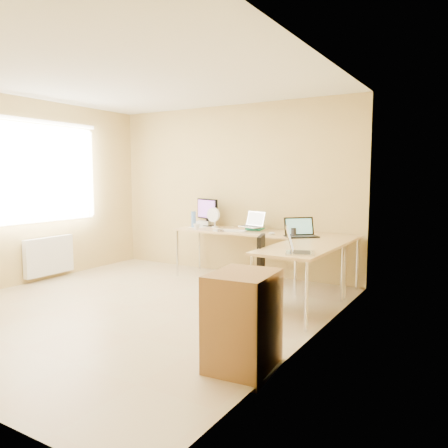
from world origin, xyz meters
The scene contains 25 objects.
floor centered at (0.00, 0.00, 0.00)m, with size 4.50×4.50×0.00m, color tan.
ceiling centered at (0.00, 0.00, 2.60)m, with size 4.50×4.50×0.00m, color white.
wall_back centered at (0.00, 2.25, 1.30)m, with size 4.50×4.50×0.00m, color tan.
wall_left centered at (-2.10, 0.00, 1.30)m, with size 4.50×4.50×0.00m, color tan.
wall_right centered at (2.10, 0.00, 1.30)m, with size 4.50×4.50×0.00m, color tan.
desk_main centered at (0.72, 1.85, 0.36)m, with size 2.65×0.70×0.73m, color tan.
desk_return centered at (1.70, 0.85, 0.36)m, with size 0.70×1.30×0.73m, color tan.
monitor centered at (-0.33, 2.05, 0.95)m, with size 0.51×0.16×0.43m, color black.
book_stack centered at (0.52, 2.03, 0.75)m, with size 0.22×0.30×0.05m, color #147D6D.
laptop_center centered at (0.53, 1.90, 0.89)m, with size 0.34×0.26×0.22m, color silver.
laptop_black centered at (1.41, 1.62, 0.86)m, with size 0.40×0.30×0.25m, color black.
keyboard centered at (0.31, 1.65, 0.74)m, with size 0.47×0.13×0.02m, color white.
mouse centered at (0.97, 1.65, 0.75)m, with size 0.10×0.06×0.03m, color white.
mug centered at (-0.19, 1.55, 0.78)m, with size 0.10×0.10×0.09m, color white.
cd_stack centered at (0.22, 1.55, 0.74)m, with size 0.11×0.11×0.03m, color #AEAAC9.
water_bottle centered at (-0.40, 1.77, 0.85)m, with size 0.07×0.07×0.25m, color #5481CF.
papers centered at (-0.35, 1.87, 0.73)m, with size 0.20×0.29×0.01m, color white.
white_box centered at (-0.40, 2.05, 0.77)m, with size 0.21×0.16×0.08m, color silver.
desk_fan centered at (-0.12, 1.93, 0.87)m, with size 0.22×0.22×0.28m, color white.
black_cup centered at (1.32, 1.55, 0.79)m, with size 0.07×0.07×0.12m, color #2A2829.
laptop_return centered at (1.85, 0.44, 0.84)m, with size 0.27×0.34×0.23m, color silver.
office_chair centered at (1.11, 0.61, 0.50)m, with size 0.52×0.52×0.86m, color black.
cabinet centered at (1.85, -0.76, 0.36)m, with size 0.47×0.58×0.81m, color brown.
radiator centered at (-2.03, 0.40, 0.35)m, with size 0.09×0.80×0.55m, color white.
window centered at (-2.05, 0.40, 1.55)m, with size 0.10×1.80×1.40m, color white.
Camera 1 is at (3.47, -3.74, 1.51)m, focal length 35.45 mm.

